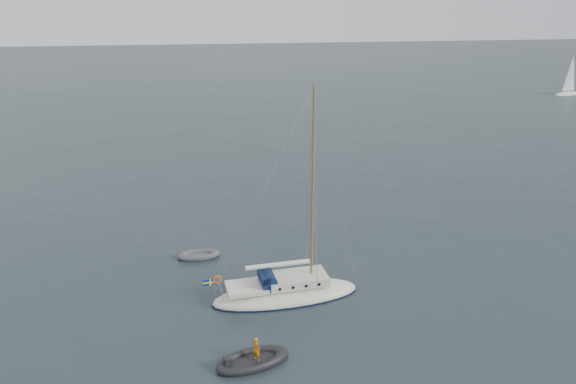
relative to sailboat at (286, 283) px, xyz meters
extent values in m
plane|color=black|center=(0.88, 2.89, -0.91)|extent=(300.00, 300.00, 0.00)
ellipsoid|color=#F0EBCD|center=(0.00, 0.00, -0.78)|extent=(8.01, 2.49, 1.34)
cube|color=silver|center=(0.62, 0.00, 0.14)|extent=(3.21, 1.69, 0.49)
cube|color=#F0EBCD|center=(-2.14, 0.00, 0.00)|extent=(2.14, 1.69, 0.22)
cylinder|color=#0F1C3C|center=(-1.03, 0.00, 0.39)|extent=(0.85, 1.47, 0.85)
cube|color=#0F1C3C|center=(-1.20, 0.00, 0.56)|extent=(0.40, 1.47, 0.36)
cylinder|color=brown|center=(1.42, 0.00, 5.23)|extent=(0.13, 0.13, 10.68)
cylinder|color=brown|center=(1.42, 0.00, 5.77)|extent=(0.04, 1.96, 0.04)
cylinder|color=brown|center=(-0.45, 0.00, 1.09)|extent=(3.74, 0.09, 0.09)
cylinder|color=silver|center=(-0.45, 0.00, 1.14)|extent=(3.48, 0.25, 0.25)
cylinder|color=gray|center=(-3.56, 0.00, 0.38)|extent=(0.04, 1.96, 0.04)
torus|color=#E74B04|center=(-3.61, 0.53, 0.38)|extent=(0.48, 0.09, 0.48)
cylinder|color=brown|center=(-3.88, 0.00, 0.29)|extent=(0.03, 0.03, 0.80)
cube|color=navy|center=(-4.14, 0.00, 0.56)|extent=(0.53, 0.02, 0.34)
cube|color=yellow|center=(-4.14, 0.00, 0.56)|extent=(0.55, 0.03, 0.08)
cube|color=yellow|center=(-4.05, 0.00, 0.56)|extent=(0.08, 0.03, 0.36)
cylinder|color=black|center=(-0.54, 0.85, 0.14)|extent=(0.16, 0.05, 0.16)
cylinder|color=black|center=(-0.54, -0.86, 0.14)|extent=(0.16, 0.05, 0.16)
cylinder|color=black|center=(0.18, 0.85, 0.14)|extent=(0.16, 0.05, 0.16)
cylinder|color=black|center=(0.18, -0.86, 0.14)|extent=(0.16, 0.05, 0.16)
cylinder|color=black|center=(0.89, 0.85, 0.14)|extent=(0.16, 0.05, 0.16)
cylinder|color=black|center=(0.89, -0.86, 0.14)|extent=(0.16, 0.05, 0.16)
cylinder|color=black|center=(1.60, 0.85, 0.14)|extent=(0.16, 0.05, 0.16)
cylinder|color=black|center=(1.60, -0.86, 0.14)|extent=(0.16, 0.05, 0.16)
cube|color=#535358|center=(-4.70, 5.59, -0.80)|extent=(1.62, 0.67, 0.10)
cube|color=black|center=(-2.29, -5.46, -0.78)|extent=(2.14, 0.89, 0.11)
cube|color=black|center=(-3.46, -5.46, -0.51)|extent=(0.31, 0.31, 0.54)
imported|color=#BE640D|center=(-2.12, -5.46, -0.18)|extent=(0.42, 0.49, 1.15)
ellipsoid|color=silver|center=(53.37, 55.20, -0.87)|extent=(5.25, 1.75, 0.88)
cylinder|color=gray|center=(53.37, 55.20, 2.59)|extent=(0.09, 0.09, 6.13)
cone|color=silver|center=(53.33, 55.20, 2.59)|extent=(2.80, 2.80, 5.69)
camera|label=1|loc=(-3.83, -26.44, 14.85)|focal=35.00mm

